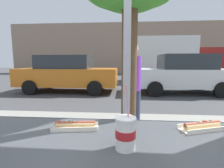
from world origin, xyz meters
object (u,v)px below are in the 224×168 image
hotdog_tray_near (75,125)px  parked_car_white (182,74)px  hotdog_tray_far (202,126)px  pedestrian (131,85)px  parked_car_orange (68,73)px  box_truck (170,58)px  soda_cup_right (126,133)px

hotdog_tray_near → parked_car_white: (2.89, 6.71, -0.15)m
hotdog_tray_near → hotdog_tray_far: 0.77m
parked_car_white → pedestrian: parked_car_white is taller
hotdog_tray_near → hotdog_tray_far: same height
parked_car_orange → pedestrian: size_ratio=2.81×
parked_car_white → box_truck: bearing=81.9°
parked_car_white → hotdog_tray_near: bearing=-113.3°
soda_cup_right → box_truck: (3.23, 11.41, 0.57)m
parked_car_white → hotdog_tray_far: bearing=-107.7°
parked_car_orange → pedestrian: 5.65m
parked_car_white → box_truck: box_truck is taller
soda_cup_right → parked_car_orange: 7.43m
soda_cup_right → hotdog_tray_far: soda_cup_right is taller
hotdog_tray_far → pedestrian: pedestrian is taller
pedestrian → soda_cup_right: bearing=-93.0°
box_truck → pedestrian: box_truck is taller
hotdog_tray_far → box_truck: 11.51m
parked_car_white → soda_cup_right: bearing=-110.5°
pedestrian → parked_car_white: bearing=63.2°
parked_car_orange → parked_car_white: parked_car_white is taller
soda_cup_right → hotdog_tray_near: size_ratio=1.10×
hotdog_tray_near → box_truck: bearing=72.5°
soda_cup_right → parked_car_orange: parked_car_orange is taller
hotdog_tray_near → parked_car_white: 7.30m
box_truck → hotdog_tray_near: bearing=-107.5°
soda_cup_right → hotdog_tray_near: soda_cup_right is taller
parked_car_white → parked_car_orange: bearing=180.0°
hotdog_tray_far → parked_car_orange: (-3.16, 6.66, -0.16)m
parked_car_white → box_truck: size_ratio=0.68×
box_truck → pedestrian: 9.92m
hotdog_tray_far → pedestrian: 1.79m
soda_cup_right → parked_car_white: bearing=69.5°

